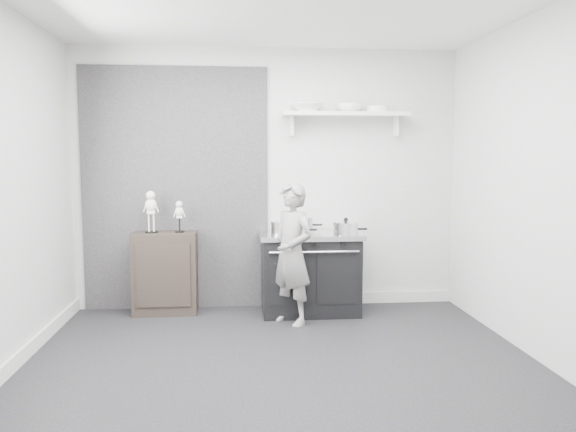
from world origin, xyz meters
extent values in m
plane|color=black|center=(0.00, 0.00, 0.00)|extent=(4.00, 4.00, 0.00)
cube|color=#BCBCB9|center=(0.00, 1.80, 1.35)|extent=(4.00, 0.02, 2.70)
cube|color=#BCBCB9|center=(0.00, -1.80, 1.35)|extent=(4.00, 0.02, 2.70)
cube|color=#BCBCB9|center=(2.00, 0.00, 1.35)|extent=(0.02, 3.60, 2.70)
cube|color=black|center=(-0.95, 1.79, 1.25)|extent=(1.90, 0.02, 2.50)
cube|color=silver|center=(1.00, 1.78, 0.06)|extent=(2.00, 0.03, 0.12)
cube|color=silver|center=(-1.98, 0.00, 0.06)|extent=(0.03, 3.60, 0.12)
cube|color=silver|center=(0.80, 1.67, 2.02)|extent=(1.30, 0.26, 0.04)
cube|color=silver|center=(0.25, 1.74, 1.90)|extent=(0.03, 0.12, 0.20)
cube|color=silver|center=(1.35, 1.74, 1.90)|extent=(0.03, 0.12, 0.20)
cube|color=black|center=(0.41, 1.48, 0.39)|extent=(0.97, 0.58, 0.77)
cube|color=silver|center=(0.41, 1.48, 0.80)|extent=(1.02, 0.62, 0.05)
cube|color=black|center=(0.18, 1.19, 0.41)|extent=(0.41, 0.02, 0.50)
cube|color=black|center=(0.64, 1.19, 0.41)|extent=(0.41, 0.02, 0.50)
cylinder|color=silver|center=(0.41, 1.16, 0.68)|extent=(0.87, 0.02, 0.02)
cylinder|color=black|center=(0.12, 1.18, 0.75)|extent=(0.04, 0.03, 0.04)
cylinder|color=black|center=(0.41, 1.18, 0.75)|extent=(0.04, 0.03, 0.04)
cylinder|color=black|center=(0.70, 1.18, 0.75)|extent=(0.04, 0.03, 0.04)
cube|color=black|center=(-1.05, 1.61, 0.41)|extent=(0.63, 0.37, 0.82)
imported|color=gray|center=(0.19, 1.12, 0.67)|extent=(0.56, 0.58, 1.34)
cylinder|color=silver|center=(0.13, 1.35, 0.88)|extent=(0.24, 0.24, 0.12)
cylinder|color=silver|center=(0.13, 1.35, 0.95)|extent=(0.25, 0.25, 0.01)
sphere|color=black|center=(0.13, 1.35, 0.98)|extent=(0.04, 0.04, 0.04)
cylinder|color=black|center=(0.29, 1.35, 0.88)|extent=(0.10, 0.02, 0.02)
cylinder|color=silver|center=(0.35, 1.58, 0.89)|extent=(0.23, 0.23, 0.13)
cylinder|color=silver|center=(0.35, 1.58, 0.96)|extent=(0.23, 0.23, 0.01)
sphere|color=black|center=(0.35, 1.58, 0.99)|extent=(0.04, 0.04, 0.04)
cylinder|color=black|center=(0.50, 1.58, 0.89)|extent=(0.10, 0.02, 0.02)
cylinder|color=silver|center=(0.74, 1.29, 0.88)|extent=(0.24, 0.24, 0.11)
cylinder|color=silver|center=(0.74, 1.29, 0.94)|extent=(0.25, 0.25, 0.01)
sphere|color=black|center=(0.74, 1.29, 0.97)|extent=(0.04, 0.04, 0.04)
cylinder|color=black|center=(0.90, 1.29, 0.88)|extent=(0.10, 0.02, 0.02)
cylinder|color=silver|center=(0.28, 1.31, 0.87)|extent=(0.16, 0.16, 0.10)
cylinder|color=silver|center=(0.28, 1.31, 0.93)|extent=(0.16, 0.16, 0.01)
sphere|color=black|center=(0.28, 1.31, 0.95)|extent=(0.03, 0.03, 0.03)
cylinder|color=black|center=(0.40, 1.31, 0.87)|extent=(0.10, 0.02, 0.02)
imported|color=white|center=(0.40, 1.67, 2.08)|extent=(0.33, 0.33, 0.08)
imported|color=white|center=(0.84, 1.67, 2.08)|extent=(0.26, 0.26, 0.08)
cylinder|color=white|center=(1.13, 1.67, 2.07)|extent=(0.24, 0.24, 0.06)
camera|label=1|loc=(-0.33, -4.09, 1.58)|focal=35.00mm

